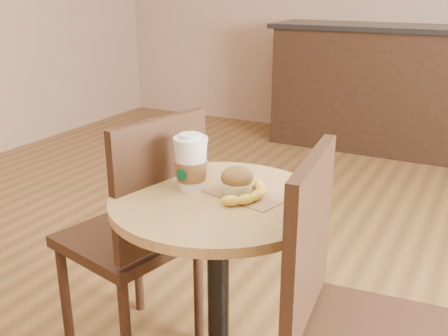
% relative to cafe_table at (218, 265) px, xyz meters
% --- Properties ---
extents(cafe_table, '(0.66, 0.66, 0.75)m').
position_rel_cafe_table_xyz_m(cafe_table, '(0.00, 0.00, 0.00)').
color(cafe_table, black).
rests_on(cafe_table, ground).
extents(chair_left, '(0.50, 0.50, 0.96)m').
position_rel_cafe_table_xyz_m(chair_left, '(-0.35, 0.07, 0.01)').
color(chair_left, '#341F12').
rests_on(chair_left, ground).
extents(chair_right, '(0.47, 0.47, 0.97)m').
position_rel_cafe_table_xyz_m(chair_right, '(0.46, -0.12, 0.02)').
color(chair_right, '#341F12').
rests_on(chair_right, ground).
extents(service_counter, '(2.30, 0.65, 1.04)m').
position_rel_cafe_table_xyz_m(service_counter, '(0.05, 3.23, 0.01)').
color(service_counter, black).
rests_on(service_counter, ground).
extents(kraft_bag, '(0.28, 0.23, 0.00)m').
position_rel_cafe_table_xyz_m(kraft_bag, '(0.08, 0.07, 0.24)').
color(kraft_bag, olive).
rests_on(kraft_bag, cafe_table).
extents(coffee_cup, '(0.11, 0.11, 0.18)m').
position_rel_cafe_table_xyz_m(coffee_cup, '(-0.11, 0.02, 0.31)').
color(coffee_cup, white).
rests_on(coffee_cup, cafe_table).
extents(muffin, '(0.10, 0.10, 0.09)m').
position_rel_cafe_table_xyz_m(muffin, '(0.05, 0.03, 0.28)').
color(muffin, white).
rests_on(muffin, kraft_bag).
extents(banana, '(0.14, 0.24, 0.03)m').
position_rel_cafe_table_xyz_m(banana, '(0.08, 0.04, 0.25)').
color(banana, gold).
rests_on(banana, kraft_bag).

